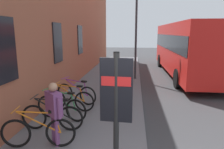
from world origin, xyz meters
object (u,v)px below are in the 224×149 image
object	(u,v)px
bicycle_leaning_wall	(70,100)
transit_info_sign	(116,99)
pedestrian_crossing_street	(124,71)
street_lamp	(136,22)
city_bus	(186,46)
pedestrian_by_facade	(107,78)
pedestrian_near_bus	(54,108)
bicycle_mid_rack	(39,132)
bicycle_far_end	(61,108)
bicycle_by_door	(76,93)
bicycle_beside_lamp	(53,117)

from	to	relation	value
bicycle_leaning_wall	transit_info_sign	xyz separation A→B (m)	(-3.34, -1.91, 1.21)
pedestrian_crossing_street	street_lamp	size ratio (longest dim) A/B	0.29
city_bus	pedestrian_by_facade	bearing A→B (deg)	145.45
city_bus	street_lamp	bearing A→B (deg)	120.19
transit_info_sign	pedestrian_near_bus	world-z (taller)	transit_info_sign
bicycle_mid_rack	pedestrian_near_bus	size ratio (longest dim) A/B	1.12
transit_info_sign	city_bus	size ratio (longest dim) A/B	0.23
bicycle_far_end	street_lamp	xyz separation A→B (m)	(6.13, -2.30, 2.88)
bicycle_leaning_wall	pedestrian_by_facade	xyz separation A→B (m)	(0.95, -1.19, 0.58)
bicycle_mid_rack	street_lamp	size ratio (longest dim) A/B	0.32
pedestrian_near_bus	pedestrian_by_facade	size ratio (longest dim) A/B	0.99
transit_info_sign	pedestrian_near_bus	bearing A→B (deg)	54.94
city_bus	pedestrian_by_facade	distance (m)	7.74
bicycle_by_door	street_lamp	world-z (taller)	street_lamp
bicycle_by_door	city_bus	world-z (taller)	city_bus
city_bus	pedestrian_crossing_street	bearing A→B (deg)	141.93
bicycle_far_end	pedestrian_by_facade	xyz separation A→B (m)	(1.71, -1.23, 0.58)
bicycle_far_end	bicycle_leaning_wall	world-z (taller)	same
bicycle_far_end	pedestrian_by_facade	size ratio (longest dim) A/B	1.09
pedestrian_near_bus	pedestrian_crossing_street	size ratio (longest dim) A/B	0.98
bicycle_beside_lamp	city_bus	xyz separation A→B (m)	(8.77, -5.59, 1.41)
city_bus	pedestrian_near_bus	size ratio (longest dim) A/B	6.73
pedestrian_crossing_street	street_lamp	bearing A→B (deg)	-9.57
pedestrian_by_facade	pedestrian_near_bus	bearing A→B (deg)	165.08
pedestrian_near_bus	city_bus	bearing A→B (deg)	-28.69
bicycle_mid_rack	street_lamp	world-z (taller)	street_lamp
bicycle_beside_lamp	street_lamp	bearing A→B (deg)	-18.52
bicycle_leaning_wall	pedestrian_by_facade	distance (m)	1.63
bicycle_leaning_wall	street_lamp	world-z (taller)	street_lamp
pedestrian_crossing_street	city_bus	bearing A→B (deg)	-38.07
city_bus	pedestrian_near_bus	distance (m)	10.89
street_lamp	pedestrian_near_bus	bearing A→B (deg)	165.88
bicycle_far_end	transit_info_sign	distance (m)	3.46
pedestrian_near_bus	pedestrian_crossing_street	world-z (taller)	pedestrian_crossing_street
transit_info_sign	street_lamp	distance (m)	8.88
pedestrian_near_bus	pedestrian_crossing_street	bearing A→B (deg)	-16.88
bicycle_by_door	street_lamp	distance (m)	5.87
bicycle_far_end	transit_info_sign	bearing A→B (deg)	-142.83
bicycle_leaning_wall	bicycle_by_door	size ratio (longest dim) A/B	1.04
bicycle_beside_lamp	pedestrian_by_facade	size ratio (longest dim) A/B	1.11
pedestrian_crossing_street	pedestrian_by_facade	bearing A→B (deg)	159.07
bicycle_by_door	bicycle_mid_rack	bearing A→B (deg)	179.78
street_lamp	bicycle_beside_lamp	bearing A→B (deg)	161.48
pedestrian_crossing_street	bicycle_far_end	bearing A→B (deg)	150.61
bicycle_far_end	pedestrian_crossing_street	world-z (taller)	pedestrian_crossing_street
pedestrian_near_bus	bicycle_mid_rack	bearing A→B (deg)	111.81
bicycle_mid_rack	city_bus	bearing A→B (deg)	-29.95
bicycle_mid_rack	bicycle_leaning_wall	world-z (taller)	same
bicycle_by_door	pedestrian_by_facade	bearing A→B (deg)	-81.59
city_bus	pedestrian_crossing_street	world-z (taller)	city_bus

